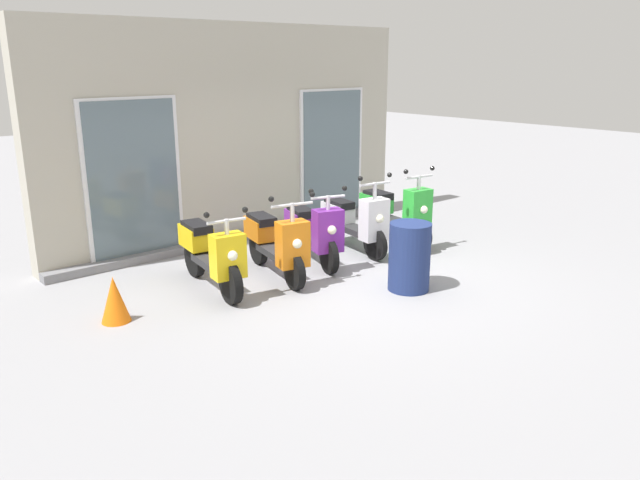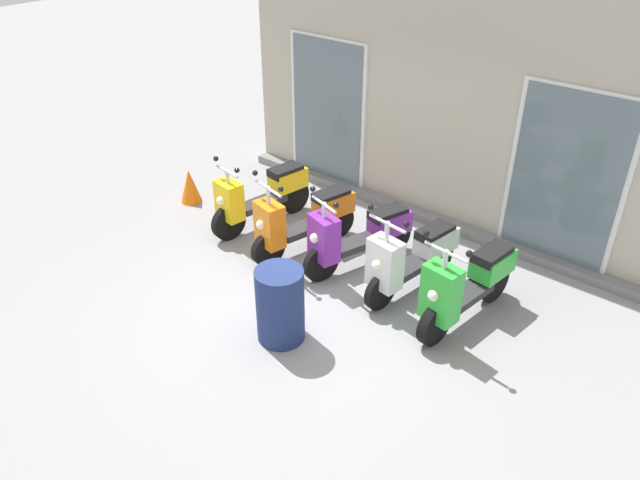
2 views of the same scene
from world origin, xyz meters
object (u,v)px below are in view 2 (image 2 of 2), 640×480
Objects in this scene: scooter_yellow at (261,195)px; traffic_cone at (190,186)px; scooter_purple at (358,235)px; scooter_white at (411,257)px; trash_bin at (280,305)px; scooter_orange at (303,219)px; scooter_green at (466,286)px.

traffic_cone is at bearing -172.22° from scooter_yellow.
scooter_white is at bearing -2.35° from scooter_purple.
scooter_yellow is 1.92× the size of trash_bin.
scooter_orange is 3.08× the size of traffic_cone.
scooter_purple is (1.67, 0.02, -0.01)m from scooter_yellow.
scooter_purple reaches higher than traffic_cone.
traffic_cone is at bearing -179.26° from scooter_green.
scooter_white is 2.93× the size of traffic_cone.
scooter_white is 0.95× the size of scooter_green.
scooter_yellow is at bearing 177.82° from scooter_green.
scooter_orange is 2.34m from scooter_green.
trash_bin is at bearing -83.33° from scooter_purple.
traffic_cone is (-2.23, -0.04, -0.22)m from scooter_orange.
scooter_green is at bearing 0.74° from traffic_cone.
scooter_green is (2.34, 0.02, 0.01)m from scooter_orange.
scooter_white reaches higher than trash_bin.
scooter_white is 0.78m from scooter_green.
scooter_yellow is 1.08× the size of scooter_white.
traffic_cone is (-3.80, -0.17, -0.22)m from scooter_white.
trash_bin is (-0.60, -1.60, -0.05)m from scooter_white.
scooter_white is at bearing -0.36° from scooter_yellow.
scooter_purple is 0.79m from scooter_white.
scooter_purple reaches higher than trash_bin.
trash_bin is at bearing -24.18° from traffic_cone.
scooter_orange reaches higher than traffic_cone.
scooter_purple is 0.99× the size of scooter_green.
scooter_white is (0.79, -0.03, 0.02)m from scooter_purple.
scooter_white is at bearing 2.52° from traffic_cone.
scooter_yellow is 3.24m from scooter_green.
scooter_orange is at bearing 123.09° from trash_bin.
traffic_cone is 0.61× the size of trash_bin.
scooter_orange reaches higher than scooter_purple.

